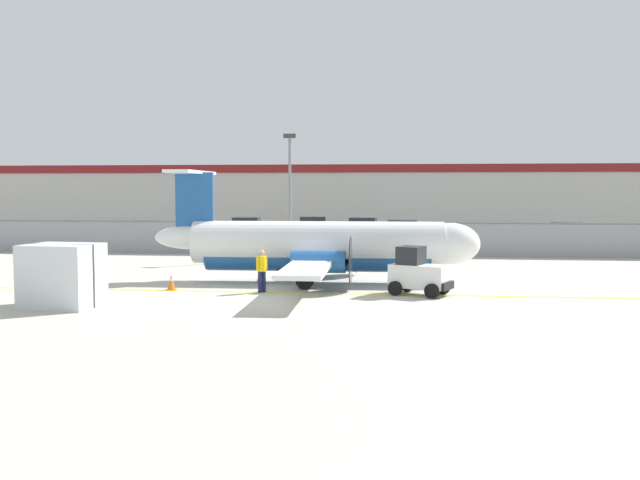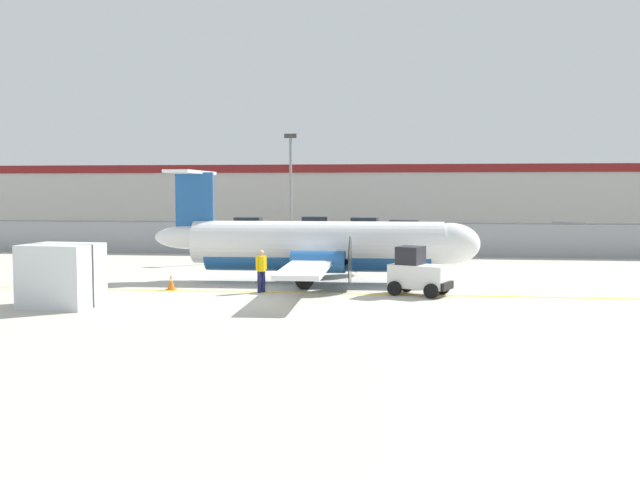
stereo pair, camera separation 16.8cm
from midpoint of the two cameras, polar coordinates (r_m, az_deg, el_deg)
ground_plane at (r=28.24m, az=-0.98°, el=-4.26°), size 140.00×140.00×0.01m
perimeter_fence at (r=43.95m, az=1.88°, el=0.20°), size 98.00×0.10×2.10m
parking_lot_strip at (r=55.46m, az=2.92°, el=-0.08°), size 98.00×17.00×0.12m
background_building at (r=73.77m, az=3.94°, el=3.45°), size 91.00×8.10×6.50m
commuter_airplane at (r=31.29m, az=0.40°, el=-0.50°), size 14.42×16.03×4.92m
baggage_tug at (r=27.94m, az=7.98°, el=-2.63°), size 2.58×2.08×1.88m
ground_crew_worker at (r=28.40m, az=-4.55°, el=-2.30°), size 0.48×0.48×1.70m
cargo_container at (r=26.47m, az=-19.80°, el=-2.68°), size 2.57×2.21×2.20m
traffic_cone_near_left at (r=31.42m, az=-4.68°, el=-2.85°), size 0.36×0.36×0.64m
traffic_cone_near_right at (r=29.72m, az=-11.67°, el=-3.33°), size 0.36×0.36×0.64m
parked_car_0 at (r=55.88m, az=-13.58°, el=0.70°), size 4.27×2.14×1.58m
parked_car_1 at (r=60.89m, az=-5.57°, el=1.07°), size 4.21×2.01×1.58m
parked_car_2 at (r=61.93m, az=-0.46°, el=1.14°), size 4.36×2.35×1.58m
parked_car_3 at (r=60.24m, az=3.80°, el=1.05°), size 4.35×2.33×1.58m
parked_car_4 at (r=55.62m, az=6.95°, el=0.77°), size 4.34×2.30×1.58m
parked_car_5 at (r=49.96m, az=14.88°, el=0.28°), size 4.35×2.32×1.58m
parked_car_6 at (r=54.71m, az=19.23°, el=0.51°), size 4.33×2.29×1.58m
apron_light_pole at (r=41.24m, az=-2.24°, el=4.37°), size 0.70×0.30×7.27m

